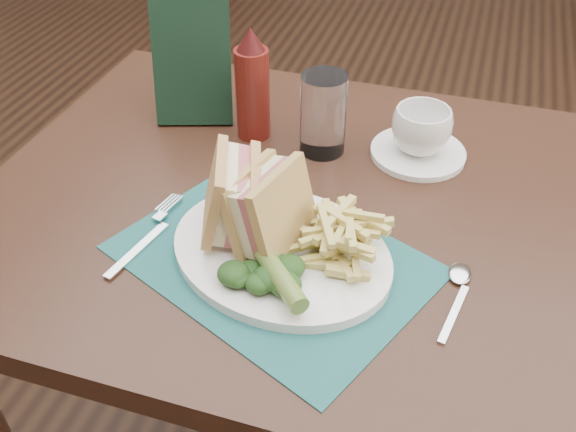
{
  "coord_description": "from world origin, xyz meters",
  "views": [
    {
      "loc": [
        0.22,
        -1.21,
        1.32
      ],
      "look_at": [
        0.03,
        -0.6,
        0.8
      ],
      "focal_mm": 40.0,
      "sensor_mm": 36.0,
      "label": 1
    }
  ],
  "objects_px": {
    "plate": "(281,252)",
    "saucer": "(418,153)",
    "sandwich_half_a": "(215,195)",
    "check_presenter": "(192,61)",
    "drinking_glass": "(323,114)",
    "ketchup_bottle": "(252,84)",
    "coffee_cup": "(421,130)",
    "sandwich_half_b": "(256,202)",
    "table_main": "(289,357)",
    "placemat": "(273,259)"
  },
  "relations": [
    {
      "from": "drinking_glass",
      "to": "ketchup_bottle",
      "type": "xyz_separation_m",
      "value": [
        -0.12,
        0.01,
        0.03
      ]
    },
    {
      "from": "placemat",
      "to": "drinking_glass",
      "type": "distance_m",
      "value": 0.28
    },
    {
      "from": "sandwich_half_b",
      "to": "drinking_glass",
      "type": "height_order",
      "value": "same"
    },
    {
      "from": "drinking_glass",
      "to": "ketchup_bottle",
      "type": "height_order",
      "value": "ketchup_bottle"
    },
    {
      "from": "sandwich_half_b",
      "to": "ketchup_bottle",
      "type": "height_order",
      "value": "ketchup_bottle"
    },
    {
      "from": "plate",
      "to": "drinking_glass",
      "type": "xyz_separation_m",
      "value": [
        -0.02,
        0.26,
        0.06
      ]
    },
    {
      "from": "sandwich_half_a",
      "to": "sandwich_half_b",
      "type": "relative_size",
      "value": 1.01
    },
    {
      "from": "check_presenter",
      "to": "sandwich_half_a",
      "type": "bearing_deg",
      "value": -79.44
    },
    {
      "from": "plate",
      "to": "sandwich_half_a",
      "type": "xyz_separation_m",
      "value": [
        -0.09,
        0.01,
        0.06
      ]
    },
    {
      "from": "plate",
      "to": "sandwich_half_a",
      "type": "distance_m",
      "value": 0.11
    },
    {
      "from": "table_main",
      "to": "coffee_cup",
      "type": "relative_size",
      "value": 9.74
    },
    {
      "from": "placemat",
      "to": "ketchup_bottle",
      "type": "relative_size",
      "value": 2.06
    },
    {
      "from": "sandwich_half_a",
      "to": "ketchup_bottle",
      "type": "relative_size",
      "value": 0.61
    },
    {
      "from": "table_main",
      "to": "placemat",
      "type": "relative_size",
      "value": 2.34
    },
    {
      "from": "plate",
      "to": "saucer",
      "type": "height_order",
      "value": "plate"
    },
    {
      "from": "plate",
      "to": "saucer",
      "type": "xyz_separation_m",
      "value": [
        0.13,
        0.29,
        -0.0
      ]
    },
    {
      "from": "plate",
      "to": "coffee_cup",
      "type": "distance_m",
      "value": 0.32
    },
    {
      "from": "table_main",
      "to": "saucer",
      "type": "height_order",
      "value": "saucer"
    },
    {
      "from": "placemat",
      "to": "saucer",
      "type": "bearing_deg",
      "value": 64.29
    },
    {
      "from": "drinking_glass",
      "to": "sandwich_half_a",
      "type": "bearing_deg",
      "value": -106.98
    },
    {
      "from": "sandwich_half_a",
      "to": "saucer",
      "type": "height_order",
      "value": "sandwich_half_a"
    },
    {
      "from": "drinking_glass",
      "to": "check_presenter",
      "type": "xyz_separation_m",
      "value": [
        -0.23,
        0.04,
        0.04
      ]
    },
    {
      "from": "coffee_cup",
      "to": "check_presenter",
      "type": "distance_m",
      "value": 0.39
    },
    {
      "from": "table_main",
      "to": "check_presenter",
      "type": "bearing_deg",
      "value": 142.22
    },
    {
      "from": "plate",
      "to": "ketchup_bottle",
      "type": "distance_m",
      "value": 0.32
    },
    {
      "from": "sandwich_half_a",
      "to": "coffee_cup",
      "type": "distance_m",
      "value": 0.36
    },
    {
      "from": "saucer",
      "to": "drinking_glass",
      "type": "xyz_separation_m",
      "value": [
        -0.15,
        -0.03,
        0.06
      ]
    },
    {
      "from": "saucer",
      "to": "drinking_glass",
      "type": "distance_m",
      "value": 0.16
    },
    {
      "from": "ketchup_bottle",
      "to": "sandwich_half_b",
      "type": "bearing_deg",
      "value": -69.43
    },
    {
      "from": "plate",
      "to": "sandwich_half_b",
      "type": "distance_m",
      "value": 0.08
    },
    {
      "from": "placemat",
      "to": "sandwich_half_b",
      "type": "bearing_deg",
      "value": 143.85
    },
    {
      "from": "table_main",
      "to": "coffee_cup",
      "type": "distance_m",
      "value": 0.48
    },
    {
      "from": "check_presenter",
      "to": "plate",
      "type": "bearing_deg",
      "value": -68.33
    },
    {
      "from": "sandwich_half_a",
      "to": "coffee_cup",
      "type": "xyz_separation_m",
      "value": [
        0.23,
        0.28,
        -0.03
      ]
    },
    {
      "from": "sandwich_half_a",
      "to": "coffee_cup",
      "type": "bearing_deg",
      "value": 31.2
    },
    {
      "from": "ketchup_bottle",
      "to": "coffee_cup",
      "type": "bearing_deg",
      "value": 3.93
    },
    {
      "from": "ketchup_bottle",
      "to": "drinking_glass",
      "type": "bearing_deg",
      "value": -5.08
    },
    {
      "from": "sandwich_half_a",
      "to": "saucer",
      "type": "xyz_separation_m",
      "value": [
        0.23,
        0.28,
        -0.07
      ]
    },
    {
      "from": "ketchup_bottle",
      "to": "plate",
      "type": "bearing_deg",
      "value": -63.69
    },
    {
      "from": "sandwich_half_a",
      "to": "sandwich_half_b",
      "type": "distance_m",
      "value": 0.05
    },
    {
      "from": "table_main",
      "to": "drinking_glass",
      "type": "relative_size",
      "value": 6.92
    },
    {
      "from": "ketchup_bottle",
      "to": "check_presenter",
      "type": "height_order",
      "value": "check_presenter"
    },
    {
      "from": "saucer",
      "to": "coffee_cup",
      "type": "relative_size",
      "value": 1.62
    },
    {
      "from": "coffee_cup",
      "to": "ketchup_bottle",
      "type": "height_order",
      "value": "ketchup_bottle"
    },
    {
      "from": "coffee_cup",
      "to": "drinking_glass",
      "type": "xyz_separation_m",
      "value": [
        -0.15,
        -0.03,
        0.02
      ]
    },
    {
      "from": "table_main",
      "to": "drinking_glass",
      "type": "bearing_deg",
      "value": 83.72
    },
    {
      "from": "plate",
      "to": "ketchup_bottle",
      "type": "height_order",
      "value": "ketchup_bottle"
    },
    {
      "from": "saucer",
      "to": "check_presenter",
      "type": "height_order",
      "value": "check_presenter"
    },
    {
      "from": "placemat",
      "to": "coffee_cup",
      "type": "distance_m",
      "value": 0.33
    },
    {
      "from": "placemat",
      "to": "drinking_glass",
      "type": "relative_size",
      "value": 2.95
    }
  ]
}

